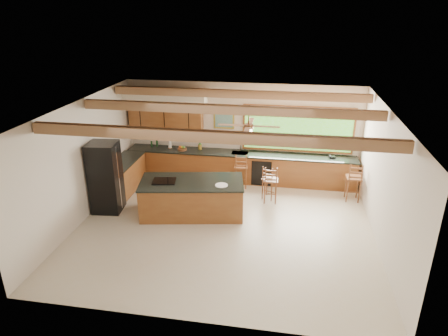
# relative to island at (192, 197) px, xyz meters

# --- Properties ---
(ground) EXTENTS (7.20, 7.20, 0.00)m
(ground) POSITION_rel_island_xyz_m (0.95, -0.58, -0.46)
(ground) COLOR beige
(ground) RESTS_ON ground
(room_shell) EXTENTS (7.27, 6.54, 3.02)m
(room_shell) POSITION_rel_island_xyz_m (0.78, 0.07, 1.75)
(room_shell) COLOR beige
(room_shell) RESTS_ON ground
(counter_run) EXTENTS (7.12, 3.10, 1.22)m
(counter_run) POSITION_rel_island_xyz_m (0.13, 1.94, 0.00)
(counter_run) COLOR brown
(counter_run) RESTS_ON ground
(island) EXTENTS (2.82, 1.68, 0.94)m
(island) POSITION_rel_island_xyz_m (0.00, 0.00, 0.00)
(island) COLOR brown
(island) RESTS_ON ground
(refrigerator) EXTENTS (0.81, 0.79, 1.89)m
(refrigerator) POSITION_rel_island_xyz_m (-2.27, -0.18, 0.48)
(refrigerator) COLOR black
(refrigerator) RESTS_ON ground
(bar_stool_a) EXTENTS (0.42, 0.42, 1.09)m
(bar_stool_a) POSITION_rel_island_xyz_m (1.05, 1.81, 0.18)
(bar_stool_a) COLOR brown
(bar_stool_a) RESTS_ON ground
(bar_stool_b) EXTENTS (0.41, 0.41, 1.09)m
(bar_stool_b) POSITION_rel_island_xyz_m (1.98, 0.96, 0.18)
(bar_stool_b) COLOR brown
(bar_stool_b) RESTS_ON ground
(bar_stool_c) EXTENTS (0.46, 0.46, 1.00)m
(bar_stool_c) POSITION_rel_island_xyz_m (1.94, 1.19, 0.13)
(bar_stool_c) COLOR brown
(bar_stool_c) RESTS_ON ground
(bar_stool_d) EXTENTS (0.42, 0.42, 1.14)m
(bar_stool_d) POSITION_rel_island_xyz_m (4.25, 1.44, 0.21)
(bar_stool_d) COLOR brown
(bar_stool_d) RESTS_ON ground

